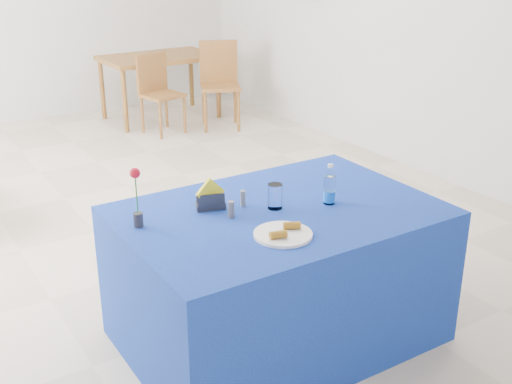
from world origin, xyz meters
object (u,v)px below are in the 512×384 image
at_px(water_bottle, 329,191).
at_px(chair_bg_right, 220,78).
at_px(plate, 283,234).
at_px(blue_table, 278,275).
at_px(oak_table, 159,62).
at_px(chair_bg_left, 158,88).

bearing_deg(water_bottle, chair_bg_right, 68.56).
bearing_deg(plate, water_bottle, 24.80).
distance_m(blue_table, oak_table, 4.79).
bearing_deg(plate, chair_bg_left, 73.45).
relative_size(blue_table, chair_bg_right, 1.65).
relative_size(water_bottle, chair_bg_left, 0.25).
distance_m(water_bottle, chair_bg_right, 4.27).
relative_size(plate, water_bottle, 1.28).
bearing_deg(oak_table, water_bottle, -103.56).
bearing_deg(water_bottle, plate, -155.20).
bearing_deg(chair_bg_left, plate, -118.82).
bearing_deg(chair_bg_right, chair_bg_left, -166.93).
bearing_deg(chair_bg_right, oak_table, 147.26).
bearing_deg(blue_table, chair_bg_left, 74.52).
relative_size(blue_table, oak_table, 1.22).
bearing_deg(oak_table, blue_table, -106.85).
bearing_deg(oak_table, chair_bg_left, -116.49).
height_order(chair_bg_left, chair_bg_right, chair_bg_right).
distance_m(oak_table, chair_bg_left, 0.62).
relative_size(blue_table, chair_bg_left, 1.84).
relative_size(plate, chair_bg_right, 0.29).
relative_size(water_bottle, chair_bg_right, 0.22).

